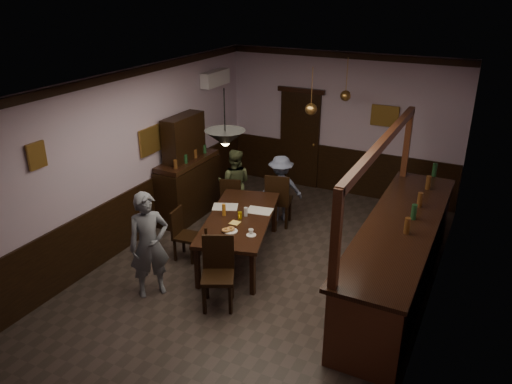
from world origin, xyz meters
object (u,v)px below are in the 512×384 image
Objects in this scene: person_seated_left at (234,183)px; pendant_iron at (225,138)px; person_seated_right at (281,188)px; pendant_brass_far at (345,96)px; coffee_cup at (251,231)px; soda_can at (240,215)px; chair_far_right at (278,198)px; pendant_brass_mid at (311,109)px; chair_near at (218,269)px; chair_side at (183,232)px; person_standing at (149,245)px; chair_far_left at (232,198)px; sideboard at (188,177)px; bar_counter at (398,255)px; dining_table at (240,220)px.

pendant_iron is at bearing 96.63° from person_seated_left.
person_seated_right is 2.12m from pendant_brass_far.
soda_can is (-0.40, 0.40, 0.01)m from coffee_cup.
chair_far_right is 2.74m from pendant_iron.
pendant_brass_mid is (0.56, 0.04, 1.72)m from chair_far_right.
chair_near is 1.83m from pendant_iron.
coffee_cup is (0.36, -1.80, 0.23)m from chair_far_right.
soda_can is (0.88, 0.37, 0.33)m from chair_side.
pendant_iron is 0.98× the size of pendant_brass_mid.
coffee_cup is (0.10, 0.81, 0.23)m from chair_near.
pendant_iron reaches higher than person_standing.
chair_far_left is 2.88m from pendant_brass_far.
chair_near is at bearing -132.95° from chair_side.
sideboard is (-0.81, -0.39, 0.12)m from person_seated_left.
bar_counter reaches higher than person_standing.
coffee_cup is 0.04× the size of sideboard.
chair_far_left is at bearing 7.79° from sideboard.
pendant_brass_far is at bearing 73.63° from soda_can.
bar_counter is 5.14× the size of pendant_brass_mid.
coffee_cup reaches higher than dining_table.
pendant_iron is (1.88, -1.75, 1.51)m from sideboard.
soda_can is 3.21m from pendant_brass_far.
pendant_iron reaches higher than dining_table.
dining_table is at bearing 124.60° from soda_can.
pendant_iron is at bearing -115.27° from chair_side.
chair_side is 1.68m from sideboard.
pendant_brass_far is at bearing 81.14° from pendant_brass_mid.
coffee_cup is (1.12, 1.03, -0.00)m from person_standing.
bar_counter is at bearing 118.28° from person_seated_right.
person_seated_left is (-0.94, 0.03, 0.11)m from chair_far_right.
dining_table is at bearing -30.55° from sideboard.
person_standing is at bearing 45.03° from person_seated_right.
bar_counter reaches higher than sideboard.
dining_table is 0.65m from coffee_cup.
pendant_brass_mid is at bearing 67.38° from soda_can.
person_seated_left is (-0.18, 2.86, -0.12)m from person_standing.
pendant_brass_mid is at bearing 13.55° from person_standing.
bar_counter reaches higher than chair_far_left.
chair_far_left is at bearing 112.16° from coffee_cup.
dining_table is 0.57× the size of bar_counter.
dining_table is 3.22m from pendant_brass_far.
chair_near is at bearing -112.99° from coffee_cup.
pendant_brass_mid is (-1.89, 1.17, 1.71)m from bar_counter.
person_standing is 3.49m from pendant_brass_mid.
pendant_iron is (-0.23, -0.31, 1.52)m from coffee_cup.
chair_far_left is 0.89m from chair_far_right.
chair_near reaches higher than dining_table.
chair_far_right is 2.00m from chair_side.
dining_table is 1.61m from person_seated_right.
person_seated_right is at bearing 91.07° from soda_can.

